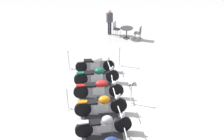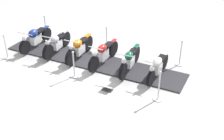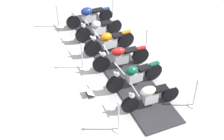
# 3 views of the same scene
# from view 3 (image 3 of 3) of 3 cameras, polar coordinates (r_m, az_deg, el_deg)

# --- Properties ---
(ground_plane) EXTENTS (80.00, 80.00, 0.00)m
(ground_plane) POSITION_cam_3_polar(r_m,az_deg,el_deg) (12.97, 0.55, 1.82)
(ground_plane) COLOR #B2B2B7
(display_platform) EXTENTS (6.89, 6.44, 0.05)m
(display_platform) POSITION_cam_3_polar(r_m,az_deg,el_deg) (12.96, 0.55, 1.91)
(display_platform) COLOR #28282D
(display_platform) RESTS_ON ground_plane
(motorcycle_navy) EXTENTS (1.61, 1.71, 0.93)m
(motorcycle_navy) POSITION_cam_3_polar(r_m,az_deg,el_deg) (14.99, -4.06, 9.50)
(motorcycle_navy) COLOR black
(motorcycle_navy) RESTS_ON display_platform
(motorcycle_chrome) EXTENTS (1.66, 1.59, 0.99)m
(motorcycle_chrome) POSITION_cam_3_polar(r_m,az_deg,el_deg) (14.05, -2.40, 7.28)
(motorcycle_chrome) COLOR black
(motorcycle_chrome) RESTS_ON display_platform
(motorcycle_copper) EXTENTS (1.62, 1.66, 1.02)m
(motorcycle_copper) POSITION_cam_3_polar(r_m,az_deg,el_deg) (13.11, -0.58, 5.01)
(motorcycle_copper) COLOR black
(motorcycle_copper) RESTS_ON display_platform
(motorcycle_maroon) EXTENTS (1.51, 1.82, 0.98)m
(motorcycle_maroon) POSITION_cam_3_polar(r_m,az_deg,el_deg) (12.22, 1.51, 2.36)
(motorcycle_maroon) COLOR black
(motorcycle_maroon) RESTS_ON display_platform
(motorcycle_forest) EXTENTS (1.68, 1.63, 0.97)m
(motorcycle_forest) POSITION_cam_3_polar(r_m,az_deg,el_deg) (11.40, 3.92, -0.95)
(motorcycle_forest) COLOR black
(motorcycle_forest) RESTS_ON display_platform
(motorcycle_cream) EXTENTS (1.40, 1.65, 0.90)m
(motorcycle_cream) POSITION_cam_3_polar(r_m,az_deg,el_deg) (10.63, 6.67, -4.52)
(motorcycle_cream) COLOR black
(motorcycle_cream) RESTS_ON display_platform
(stanchion_left_mid) EXTENTS (0.28, 0.28, 1.08)m
(stanchion_left_mid) POSITION_cam_3_polar(r_m,az_deg,el_deg) (13.26, 6.01, 4.55)
(stanchion_left_mid) COLOR silver
(stanchion_left_mid) RESTS_ON ground_plane
(stanchion_left_rear) EXTENTS (0.34, 0.34, 1.10)m
(stanchion_left_rear) POSITION_cam_3_polar(r_m,az_deg,el_deg) (11.07, 14.25, -4.74)
(stanchion_left_rear) COLOR silver
(stanchion_left_rear) RESTS_ON ground_plane
(stanchion_left_front) EXTENTS (0.33, 0.33, 1.04)m
(stanchion_left_front) POSITION_cam_3_polar(r_m,az_deg,el_deg) (15.94, 0.19, 10.57)
(stanchion_left_front) COLOR silver
(stanchion_left_front) RESTS_ON ground_plane
(stanchion_right_front) EXTENTS (0.34, 0.34, 1.11)m
(stanchion_right_front) POSITION_cam_3_polar(r_m,az_deg,el_deg) (15.19, -9.47, 8.67)
(stanchion_right_front) COLOR silver
(stanchion_right_front) RESTS_ON ground_plane
(stanchion_right_rear) EXTENTS (0.35, 0.35, 1.14)m
(stanchion_right_rear) POSITION_cam_3_polar(r_m,az_deg,el_deg) (9.97, 1.14, -9.01)
(stanchion_right_rear) COLOR silver
(stanchion_right_rear) RESTS_ON ground_plane
(stanchion_right_mid) EXTENTS (0.32, 0.32, 1.11)m
(stanchion_right_mid) POSITION_cam_3_polar(r_m,az_deg,el_deg) (12.38, -5.27, 1.72)
(stanchion_right_mid) COLOR silver
(stanchion_right_mid) RESTS_ON ground_plane
(info_placard) EXTENTS (0.43, 0.42, 0.21)m
(info_placard) POSITION_cam_3_polar(r_m,az_deg,el_deg) (11.33, -3.94, -4.15)
(info_placard) COLOR #333338
(info_placard) RESTS_ON ground_plane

